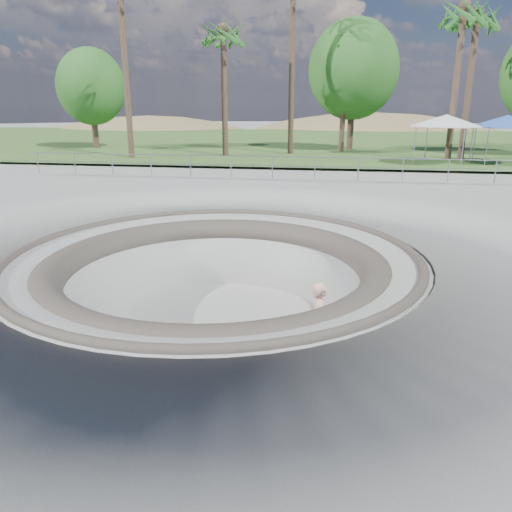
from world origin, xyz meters
TOP-DOWN VIEW (x-y plane):
  - ground at (0.00, 0.00)m, footprint 180.00×180.00m
  - skate_bowl at (0.00, 0.00)m, footprint 14.00×14.00m
  - grass_strip at (0.00, 34.00)m, footprint 180.00×36.00m
  - distant_hills at (3.78, 57.17)m, footprint 103.20×45.00m
  - safety_railing at (0.00, 12.00)m, footprint 25.00×0.06m
  - skateboard at (2.70, -1.74)m, footprint 0.77×0.26m
  - skater at (2.70, -1.74)m, footprint 0.59×0.76m
  - canopy_white at (8.88, 18.00)m, footprint 4.89×4.89m
  - canopy_blue at (12.22, 18.56)m, footprint 5.26×5.26m
  - palm_b at (-4.14, 20.77)m, footprint 2.60×2.60m
  - palm_d at (3.35, 24.62)m, footprint 2.60×2.60m
  - palm_e at (9.59, 19.93)m, footprint 2.60×2.60m
  - palm_f at (10.54, 20.85)m, footprint 2.60×2.60m
  - bushy_tree_left at (-14.92, 24.61)m, footprint 5.02×4.56m
  - bushy_tree_mid at (3.96, 25.82)m, footprint 6.23×5.66m

SIDE VIEW (x-z plane):
  - distant_hills at x=3.78m, z-range -21.32..7.28m
  - skateboard at x=2.70m, z-range -1.88..-1.80m
  - skate_bowl at x=0.00m, z-range -3.88..0.22m
  - skater at x=2.70m, z-range -1.82..0.04m
  - ground at x=0.00m, z-range 0.00..0.00m
  - grass_strip at x=0.00m, z-range 0.16..0.28m
  - safety_railing at x=0.00m, z-range 0.18..1.20m
  - canopy_blue at x=12.22m, z-range 1.28..3.93m
  - canopy_white at x=8.88m, z-range 1.29..3.98m
  - bushy_tree_left at x=-14.92m, z-range 1.04..8.28m
  - bushy_tree_mid at x=3.96m, z-range 1.25..10.23m
  - palm_d at x=3.35m, z-range 3.13..11.54m
  - palm_b at x=-4.14m, z-range 3.17..11.68m
  - palm_f at x=10.54m, z-range 3.41..12.48m
  - palm_e at x=9.59m, z-range 3.50..12.76m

